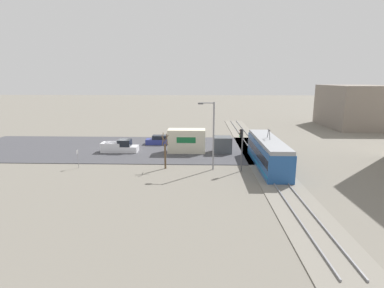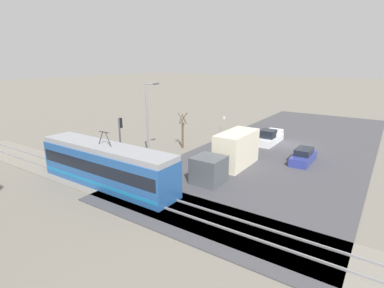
{
  "view_description": "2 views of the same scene",
  "coord_description": "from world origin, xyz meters",
  "px_view_note": "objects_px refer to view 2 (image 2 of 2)",
  "views": [
    {
      "loc": [
        45.65,
        12.93,
        10.69
      ],
      "look_at": [
        8.55,
        11.74,
        2.62
      ],
      "focal_mm": 28.0,
      "sensor_mm": 36.0,
      "label": 1
    },
    {
      "loc": [
        -9.76,
        36.77,
        10.34
      ],
      "look_at": [
        6.08,
        13.32,
        2.34
      ],
      "focal_mm": 28.0,
      "sensor_mm": 36.0,
      "label": 2
    }
  ],
  "objects_px": {
    "sedan_car_0": "(303,157)",
    "street_lamp_near_crossing": "(148,117)",
    "no_parking_sign": "(224,122)",
    "traffic_light_pole": "(121,136)",
    "pickup_truck": "(269,138)",
    "light_rail_tram": "(107,165)",
    "street_tree": "(183,132)",
    "box_truck": "(230,153)"
  },
  "relations": [
    {
      "from": "traffic_light_pole",
      "to": "no_parking_sign",
      "type": "bearing_deg",
      "value": -91.85
    },
    {
      "from": "box_truck",
      "to": "no_parking_sign",
      "type": "height_order",
      "value": "box_truck"
    },
    {
      "from": "sedan_car_0",
      "to": "box_truck",
      "type": "bearing_deg",
      "value": 48.25
    },
    {
      "from": "traffic_light_pole",
      "to": "no_parking_sign",
      "type": "xyz_separation_m",
      "value": [
        -0.64,
        -19.76,
        -1.9
      ]
    },
    {
      "from": "light_rail_tram",
      "to": "street_lamp_near_crossing",
      "type": "relative_size",
      "value": 1.68
    },
    {
      "from": "no_parking_sign",
      "to": "traffic_light_pole",
      "type": "bearing_deg",
      "value": 88.15
    },
    {
      "from": "box_truck",
      "to": "street_lamp_near_crossing",
      "type": "bearing_deg",
      "value": 14.15
    },
    {
      "from": "pickup_truck",
      "to": "traffic_light_pole",
      "type": "height_order",
      "value": "traffic_light_pole"
    },
    {
      "from": "traffic_light_pole",
      "to": "street_tree",
      "type": "bearing_deg",
      "value": -94.92
    },
    {
      "from": "pickup_truck",
      "to": "sedan_car_0",
      "type": "xyz_separation_m",
      "value": [
        -5.53,
        5.1,
        -0.09
      ]
    },
    {
      "from": "pickup_truck",
      "to": "traffic_light_pole",
      "type": "relative_size",
      "value": 1.07
    },
    {
      "from": "box_truck",
      "to": "traffic_light_pole",
      "type": "distance_m",
      "value": 10.66
    },
    {
      "from": "light_rail_tram",
      "to": "box_truck",
      "type": "distance_m",
      "value": 11.47
    },
    {
      "from": "box_truck",
      "to": "street_tree",
      "type": "height_order",
      "value": "street_tree"
    },
    {
      "from": "street_tree",
      "to": "sedan_car_0",
      "type": "bearing_deg",
      "value": -169.36
    },
    {
      "from": "pickup_truck",
      "to": "street_tree",
      "type": "bearing_deg",
      "value": 43.66
    },
    {
      "from": "pickup_truck",
      "to": "no_parking_sign",
      "type": "xyz_separation_m",
      "value": [
        8.15,
        -3.06,
        0.59
      ]
    },
    {
      "from": "traffic_light_pole",
      "to": "street_tree",
      "type": "height_order",
      "value": "traffic_light_pole"
    },
    {
      "from": "pickup_truck",
      "to": "street_tree",
      "type": "relative_size",
      "value": 1.22
    },
    {
      "from": "pickup_truck",
      "to": "light_rail_tram",
      "type": "bearing_deg",
      "value": 71.45
    },
    {
      "from": "sedan_car_0",
      "to": "street_lamp_near_crossing",
      "type": "xyz_separation_m",
      "value": [
        13.79,
        8.14,
        3.99
      ]
    },
    {
      "from": "box_truck",
      "to": "street_tree",
      "type": "relative_size",
      "value": 2.13
    },
    {
      "from": "light_rail_tram",
      "to": "pickup_truck",
      "type": "xyz_separation_m",
      "value": [
        -6.79,
        -20.24,
        -0.98
      ]
    },
    {
      "from": "box_truck",
      "to": "traffic_light_pole",
      "type": "relative_size",
      "value": 1.86
    },
    {
      "from": "no_parking_sign",
      "to": "street_lamp_near_crossing",
      "type": "bearing_deg",
      "value": 89.59
    },
    {
      "from": "street_tree",
      "to": "street_lamp_near_crossing",
      "type": "xyz_separation_m",
      "value": [
        0.26,
        5.6,
        2.69
      ]
    },
    {
      "from": "light_rail_tram",
      "to": "pickup_truck",
      "type": "distance_m",
      "value": 21.37
    },
    {
      "from": "pickup_truck",
      "to": "no_parking_sign",
      "type": "height_order",
      "value": "no_parking_sign"
    },
    {
      "from": "traffic_light_pole",
      "to": "light_rail_tram",
      "type": "bearing_deg",
      "value": 119.37
    },
    {
      "from": "sedan_car_0",
      "to": "street_lamp_near_crossing",
      "type": "distance_m",
      "value": 16.5
    },
    {
      "from": "street_tree",
      "to": "light_rail_tram",
      "type": "bearing_deg",
      "value": 95.5
    },
    {
      "from": "box_truck",
      "to": "street_tree",
      "type": "xyz_separation_m",
      "value": [
        8.16,
        -3.48,
        0.33
      ]
    },
    {
      "from": "sedan_car_0",
      "to": "traffic_light_pole",
      "type": "height_order",
      "value": "traffic_light_pole"
    },
    {
      "from": "traffic_light_pole",
      "to": "street_lamp_near_crossing",
      "type": "xyz_separation_m",
      "value": [
        -0.52,
        -3.46,
        1.41
      ]
    },
    {
      "from": "pickup_truck",
      "to": "sedan_car_0",
      "type": "height_order",
      "value": "pickup_truck"
    },
    {
      "from": "street_lamp_near_crossing",
      "to": "no_parking_sign",
      "type": "bearing_deg",
      "value": -90.41
    },
    {
      "from": "box_truck",
      "to": "traffic_light_pole",
      "type": "bearing_deg",
      "value": 31.99
    },
    {
      "from": "light_rail_tram",
      "to": "no_parking_sign",
      "type": "bearing_deg",
      "value": -86.67
    },
    {
      "from": "pickup_truck",
      "to": "sedan_car_0",
      "type": "bearing_deg",
      "value": 137.33
    },
    {
      "from": "box_truck",
      "to": "sedan_car_0",
      "type": "distance_m",
      "value": 8.12
    },
    {
      "from": "traffic_light_pole",
      "to": "street_lamp_near_crossing",
      "type": "height_order",
      "value": "street_lamp_near_crossing"
    },
    {
      "from": "box_truck",
      "to": "no_parking_sign",
      "type": "xyz_separation_m",
      "value": [
        8.3,
        -14.18,
        -0.28
      ]
    }
  ]
}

